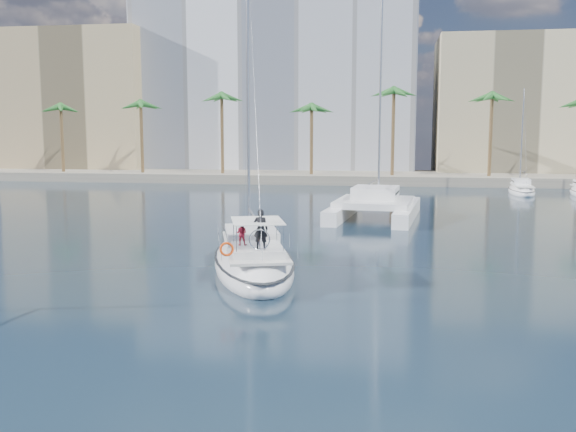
# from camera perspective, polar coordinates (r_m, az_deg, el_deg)

# --- Properties ---
(ground) EXTENTS (160.00, 160.00, 0.00)m
(ground) POSITION_cam_1_polar(r_m,az_deg,el_deg) (28.38, -2.31, -6.68)
(ground) COLOR black
(ground) RESTS_ON ground
(quay) EXTENTS (120.00, 14.00, 1.20)m
(quay) POSITION_cam_1_polar(r_m,az_deg,el_deg) (88.36, 5.43, 3.47)
(quay) COLOR gray
(quay) RESTS_ON ground
(building_modern) EXTENTS (42.00, 16.00, 28.00)m
(building_modern) POSITION_cam_1_polar(r_m,az_deg,el_deg) (101.70, -0.95, 11.60)
(building_modern) COLOR white
(building_modern) RESTS_ON ground
(building_tan_left) EXTENTS (22.00, 14.00, 22.00)m
(building_tan_left) POSITION_cam_1_polar(r_m,az_deg,el_deg) (107.10, -17.58, 9.45)
(building_tan_left) COLOR tan
(building_tan_left) RESTS_ON ground
(building_beige) EXTENTS (20.00, 14.00, 20.00)m
(building_beige) POSITION_cam_1_polar(r_m,az_deg,el_deg) (98.42, 18.89, 9.00)
(building_beige) COLOR #C7B88F
(building_beige) RESTS_ON ground
(palm_left) EXTENTS (3.60, 3.60, 12.30)m
(palm_left) POSITION_cam_1_polar(r_m,az_deg,el_deg) (92.80, -16.41, 9.38)
(palm_left) COLOR brown
(palm_left) RESTS_ON ground
(palm_centre) EXTENTS (3.60, 3.60, 12.30)m
(palm_centre) POSITION_cam_1_polar(r_m,az_deg,el_deg) (84.20, 5.34, 9.85)
(palm_centre) COLOR brown
(palm_centre) RESTS_ON ground
(main_sloop) EXTENTS (7.15, 12.71, 17.97)m
(main_sloop) POSITION_cam_1_polar(r_m,az_deg,el_deg) (32.24, -3.12, -3.96)
(main_sloop) COLOR white
(main_sloop) RESTS_ON ground
(catamaran) EXTENTS (7.66, 13.27, 18.38)m
(catamaran) POSITION_cam_1_polar(r_m,az_deg,el_deg) (52.00, 7.74, 1.12)
(catamaran) COLOR white
(catamaran) RESTS_ON ground
(seagull) EXTENTS (1.18, 0.50, 0.22)m
(seagull) POSITION_cam_1_polar(r_m,az_deg,el_deg) (35.23, -4.30, -2.61)
(seagull) COLOR silver
(seagull) RESTS_ON ground
(moored_yacht_a) EXTENTS (3.37, 9.52, 11.90)m
(moored_yacht_a) POSITION_cam_1_polar(r_m,az_deg,el_deg) (75.72, 20.03, 1.88)
(moored_yacht_a) COLOR white
(moored_yacht_a) RESTS_ON ground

